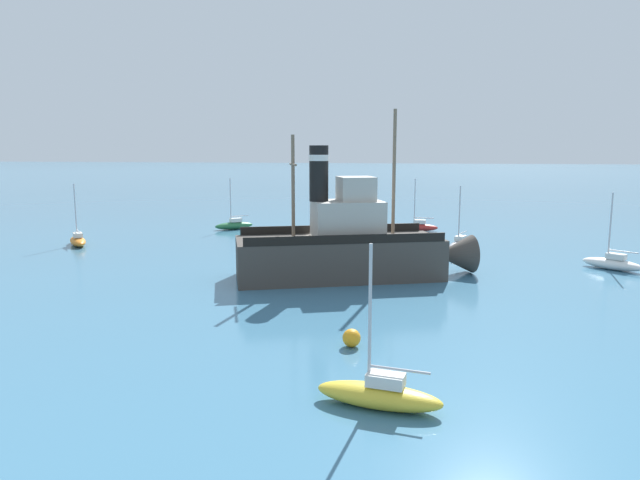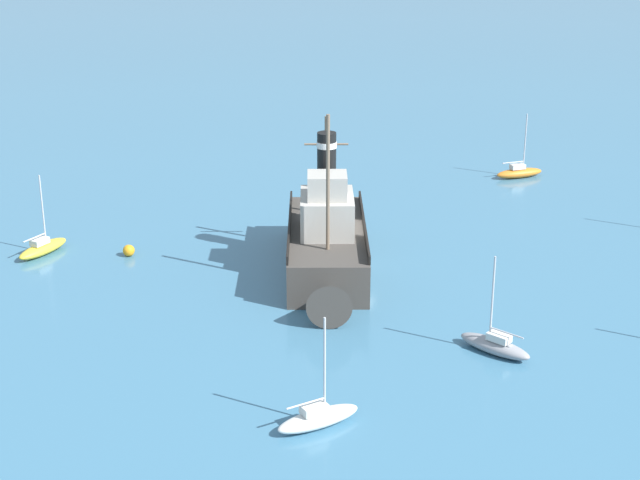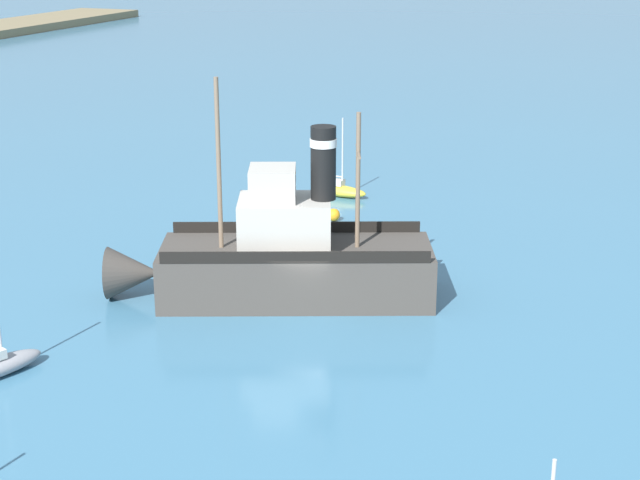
{
  "view_description": "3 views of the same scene",
  "coord_description": "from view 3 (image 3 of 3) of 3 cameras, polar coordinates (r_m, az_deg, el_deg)",
  "views": [
    {
      "loc": [
        34.03,
        6.39,
        7.53
      ],
      "look_at": [
        -1.35,
        -0.77,
        1.83
      ],
      "focal_mm": 32.0,
      "sensor_mm": 36.0,
      "label": 1
    },
    {
      "loc": [
        -17.17,
        50.82,
        21.47
      ],
      "look_at": [
        0.69,
        3.51,
        2.69
      ],
      "focal_mm": 55.0,
      "sensor_mm": 36.0,
      "label": 2
    },
    {
      "loc": [
        -36.76,
        -14.56,
        16.02
      ],
      "look_at": [
        -0.6,
        -0.93,
        3.49
      ],
      "focal_mm": 55.0,
      "sensor_mm": 36.0,
      "label": 3
    }
  ],
  "objects": [
    {
      "name": "old_tugboat",
      "position": [
        43.44,
        -2.21,
        -1.12
      ],
      "size": [
        8.44,
        14.65,
        9.9
      ],
      "color": "#423D38",
      "rests_on": "ground"
    },
    {
      "name": "sailboat_yellow",
      "position": [
        60.28,
        1.04,
        2.97
      ],
      "size": [
        1.65,
        3.92,
        4.9
      ],
      "color": "gold",
      "rests_on": "ground"
    },
    {
      "name": "ground_plane",
      "position": [
        42.66,
        -0.89,
        -4.1
      ],
      "size": [
        600.0,
        600.0,
        0.0
      ],
      "primitive_type": "plane",
      "color": "teal"
    },
    {
      "name": "mooring_buoy",
      "position": [
        55.23,
        0.8,
        1.48
      ],
      "size": [
        0.71,
        0.71,
        0.71
      ],
      "primitive_type": "sphere",
      "color": "orange",
      "rests_on": "ground"
    }
  ]
}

